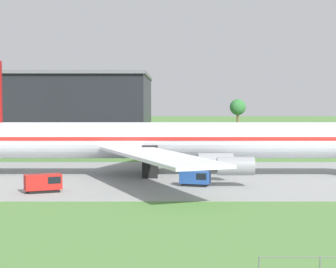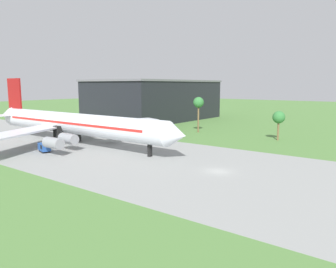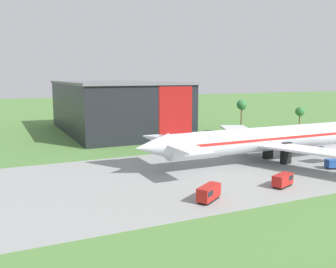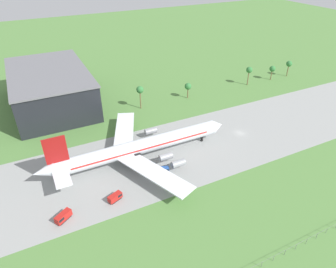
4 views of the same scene
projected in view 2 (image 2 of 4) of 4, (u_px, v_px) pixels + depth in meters
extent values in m
plane|color=#517F3D|center=(218.00, 171.00, 61.31)|extent=(600.00, 600.00, 0.00)
cube|color=gray|center=(218.00, 171.00, 61.31)|extent=(320.00, 44.00, 0.02)
cylinder|color=silver|center=(74.00, 124.00, 89.32)|extent=(64.35, 5.72, 5.72)
cone|color=silver|center=(177.00, 135.00, 68.78)|extent=(4.57, 5.60, 5.60)
cone|color=silver|center=(8.00, 115.00, 110.57)|extent=(7.14, 5.43, 5.43)
cube|color=red|center=(74.00, 122.00, 89.26)|extent=(54.70, 5.83, 0.57)
cube|color=maroon|center=(14.00, 93.00, 106.34)|extent=(7.43, 0.50, 9.72)
cube|color=silver|center=(15.00, 114.00, 107.52)|extent=(5.14, 22.86, 0.30)
cube|color=silver|center=(17.00, 133.00, 78.51)|extent=(18.35, 31.16, 0.44)
cube|color=silver|center=(111.00, 122.00, 102.66)|extent=(18.35, 31.16, 0.44)
cylinder|color=gray|center=(68.00, 139.00, 80.35)|extent=(5.14, 2.57, 2.57)
cylinder|color=gray|center=(53.00, 143.00, 74.47)|extent=(5.14, 2.57, 2.57)
cylinder|color=gray|center=(110.00, 132.00, 91.18)|extent=(5.14, 2.57, 2.57)
cylinder|color=gray|center=(130.00, 131.00, 94.31)|extent=(5.14, 2.57, 2.57)
cube|color=black|center=(150.00, 146.00, 73.67)|extent=(0.70, 0.90, 5.07)
cube|color=black|center=(58.00, 135.00, 89.22)|extent=(2.40, 1.20, 5.07)
cube|color=black|center=(77.00, 132.00, 94.18)|extent=(2.40, 1.20, 5.07)
cube|color=black|center=(44.00, 151.00, 79.06)|extent=(3.87, 2.73, 0.40)
cube|color=#234C99|center=(44.00, 147.00, 78.91)|extent=(4.52, 3.09, 1.70)
cube|color=black|center=(46.00, 147.00, 77.97)|extent=(1.97, 2.37, 0.90)
cube|color=black|center=(155.00, 101.00, 153.55)|extent=(36.00, 60.00, 17.54)
cube|color=slate|center=(155.00, 81.00, 152.19)|extent=(36.72, 61.20, 0.80)
cylinder|color=brown|center=(278.00, 130.00, 95.61)|extent=(0.56, 0.56, 6.20)
sphere|color=#337538|center=(279.00, 117.00, 95.06)|extent=(3.60, 3.60, 3.60)
cylinder|color=brown|center=(198.00, 118.00, 111.69)|extent=(0.56, 0.56, 9.66)
sphere|color=#337538|center=(199.00, 102.00, 110.89)|extent=(3.60, 3.60, 3.60)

